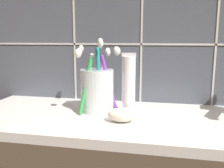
# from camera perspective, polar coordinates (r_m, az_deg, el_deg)

# --- Properties ---
(sink_counter) EXTENTS (0.78, 0.30, 0.02)m
(sink_counter) POSITION_cam_1_polar(r_m,az_deg,el_deg) (0.59, 3.32, -8.29)
(sink_counter) COLOR silver
(sink_counter) RESTS_ON ground
(tile_wall_backsplash) EXTENTS (0.88, 0.02, 0.48)m
(tile_wall_backsplash) POSITION_cam_1_polar(r_m,az_deg,el_deg) (0.71, 5.29, 13.75)
(tile_wall_backsplash) COLOR #4C515B
(tile_wall_backsplash) RESTS_ON ground
(toothbrush_cup) EXTENTS (0.13, 0.12, 0.18)m
(toothbrush_cup) POSITION_cam_1_polar(r_m,az_deg,el_deg) (0.62, -3.44, -1.05)
(toothbrush_cup) COLOR silver
(toothbrush_cup) RESTS_ON sink_counter
(toothpaste_tube) EXTENTS (0.03, 0.03, 0.15)m
(toothpaste_tube) POSITION_cam_1_polar(r_m,az_deg,el_deg) (0.60, 3.47, 0.12)
(toothpaste_tube) COLOR white
(toothpaste_tube) RESTS_ON sink_counter
(soap_bar) EXTENTS (0.06, 0.05, 0.03)m
(soap_bar) POSITION_cam_1_polar(r_m,az_deg,el_deg) (0.55, 2.18, -7.06)
(soap_bar) COLOR silver
(soap_bar) RESTS_ON sink_counter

